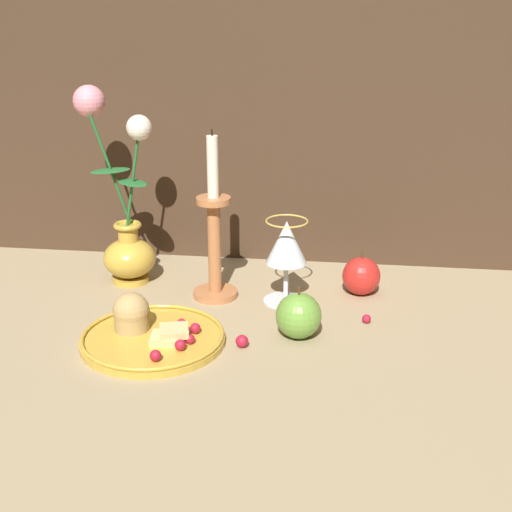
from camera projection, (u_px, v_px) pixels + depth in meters
name	position (u px, v px, depth m)	size (l,w,h in m)	color
ground_plane	(223.00, 319.00, 1.14)	(2.40, 2.40, 0.00)	#9E8966
vase	(124.00, 220.00, 1.25)	(0.14, 0.09, 0.35)	gold
plate_with_pastries	(149.00, 332.00, 1.06)	(0.22, 0.22, 0.07)	gold
wine_glass	(286.00, 246.00, 1.17)	(0.08, 0.08, 0.14)	silver
candlestick	(214.00, 240.00, 1.19)	(0.08, 0.08, 0.29)	#B77042
apple_beside_vase	(361.00, 276.00, 1.22)	(0.07, 0.07, 0.08)	red
apple_near_glass	(299.00, 316.00, 1.07)	(0.07, 0.07, 0.08)	#669938
berry_near_plate	(242.00, 341.00, 1.05)	(0.02, 0.02, 0.02)	#AD192D
berry_front_center	(367.00, 319.00, 1.12)	(0.01, 0.01, 0.01)	#AD192D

